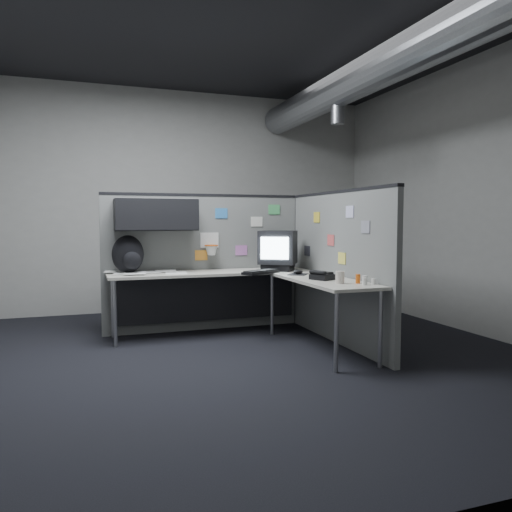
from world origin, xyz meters
name	(u,v)px	position (x,y,z in m)	size (l,w,h in m)	color
room	(300,141)	(0.56, 0.00, 2.10)	(5.62, 5.62, 3.22)	black
partition_back	(193,247)	(-0.25, 1.23, 1.00)	(2.44, 0.42, 1.63)	slate
partition_right	(337,266)	(1.10, 0.22, 0.82)	(0.07, 2.23, 1.63)	slate
desk	(239,284)	(0.15, 0.70, 0.61)	(2.31, 2.11, 0.73)	beige
monitor	(278,250)	(0.68, 0.88, 0.97)	(0.56, 0.56, 0.46)	black
keyboard	(261,272)	(0.36, 0.58, 0.75)	(0.48, 0.36, 0.04)	black
mouse	(298,273)	(0.71, 0.36, 0.75)	(0.29, 0.29, 0.05)	black
phone	(322,276)	(0.74, -0.14, 0.77)	(0.25, 0.26, 0.09)	black
bottles	(364,280)	(0.95, -0.58, 0.77)	(0.15, 0.17, 0.09)	silver
cup	(340,277)	(0.76, -0.48, 0.79)	(0.08, 0.08, 0.11)	beige
papers	(145,272)	(-0.83, 1.10, 0.74)	(0.91, 0.64, 0.02)	white
backpack	(128,255)	(-1.01, 1.08, 0.94)	(0.37, 0.35, 0.42)	black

